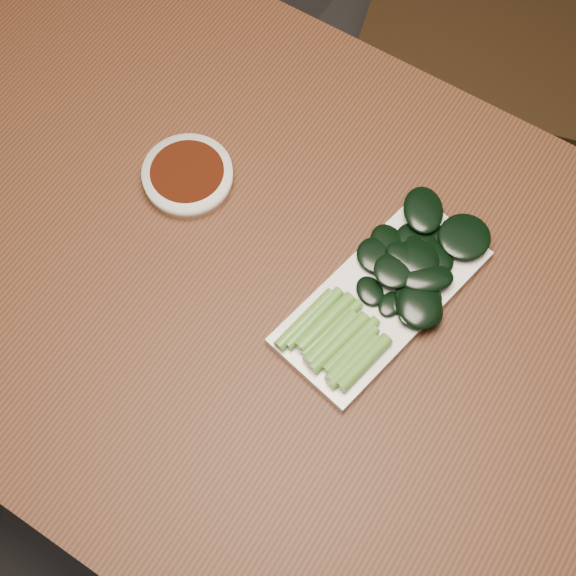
{
  "coord_description": "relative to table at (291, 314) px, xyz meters",
  "views": [
    {
      "loc": [
        0.22,
        -0.35,
        1.68
      ],
      "look_at": [
        -0.0,
        -0.0,
        0.76
      ],
      "focal_mm": 50.0,
      "sensor_mm": 36.0,
      "label": 1
    }
  ],
  "objects": [
    {
      "name": "table",
      "position": [
        0.0,
        0.0,
        0.0
      ],
      "size": [
        1.4,
        0.8,
        0.75
      ],
      "color": "#442413",
      "rests_on": "ground"
    },
    {
      "name": "gai_lan",
      "position": [
        0.11,
        0.07,
        0.1
      ],
      "size": [
        0.17,
        0.31,
        0.02
      ],
      "color": "#51882F",
      "rests_on": "serving_plate"
    },
    {
      "name": "ground",
      "position": [
        0.0,
        0.0,
        -0.68
      ],
      "size": [
        6.0,
        6.0,
        0.0
      ],
      "primitive_type": "plane",
      "color": "#2B2828",
      "rests_on": "ground"
    },
    {
      "name": "sauce_bowl",
      "position": [
        -0.21,
        0.06,
        0.09
      ],
      "size": [
        0.12,
        0.12,
        0.03
      ],
      "color": "silver",
      "rests_on": "table"
    },
    {
      "name": "serving_plate",
      "position": [
        0.1,
        0.05,
        0.08
      ],
      "size": [
        0.18,
        0.31,
        0.01
      ],
      "rotation": [
        0.0,
        0.0,
        -0.19
      ],
      "color": "silver",
      "rests_on": "table"
    }
  ]
}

